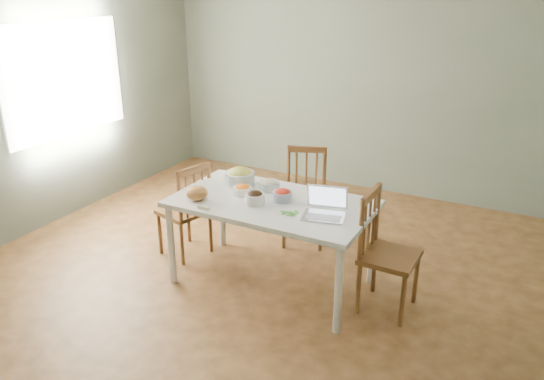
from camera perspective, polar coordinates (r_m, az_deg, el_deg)
The scene contains 19 objects.
floor at distance 4.97m, azimuth -1.71°, elevation -8.58°, with size 5.00×5.00×0.00m, color #482E14.
wall_back at distance 6.68m, azimuth 8.96°, elevation 11.47°, with size 5.00×0.00×2.70m, color slate.
wall_left at distance 6.06m, azimuth -23.20°, elevation 8.97°, with size 0.00×5.00×2.70m, color slate.
window_left at distance 6.21m, azimuth -21.16°, elevation 10.94°, with size 0.04×1.60×1.20m, color white.
dining_table at distance 4.61m, azimuth 0.00°, elevation -5.64°, with size 1.65×0.93×0.78m, color white, non-canonical shape.
chair_far at distance 5.30m, azimuth 3.46°, elevation -0.87°, with size 0.42×0.40×0.95m, color brown, non-canonical shape.
chair_left at distance 5.14m, azimuth -9.38°, elevation -1.98°, with size 0.41×0.39×0.93m, color brown, non-canonical shape.
chair_right at distance 4.31m, azimuth 12.50°, elevation -6.66°, with size 0.44×0.42×0.99m, color brown, non-canonical shape.
bread_boule at distance 4.50m, azimuth -8.00°, elevation -0.34°, with size 0.18×0.18×0.12m, color #C78B43.
butter_stick at distance 4.32m, azimuth -7.33°, elevation -1.88°, with size 0.10×0.03×0.03m, color #FEF8C9.
bowl_squash at distance 4.79m, azimuth -3.44°, elevation 1.48°, with size 0.26×0.26×0.15m, color gold, non-canonical shape.
bowl_carrot at distance 4.58m, azimuth -3.16°, elevation 0.05°, with size 0.16×0.16×0.09m, color orange, non-canonical shape.
bowl_onion at distance 4.66m, azimuth -0.31°, elevation 0.58°, with size 0.18×0.18×0.10m, color silver, non-canonical shape.
bowl_mushroom at distance 4.38m, azimuth -1.83°, elevation -0.82°, with size 0.16×0.16×0.11m, color black, non-canonical shape.
bowl_redpep at distance 4.44m, azimuth 1.11°, elevation -0.53°, with size 0.17×0.17×0.10m, color #B91B08, non-canonical shape.
bowl_broccoli at distance 4.49m, azimuth 4.71°, elevation -0.39°, with size 0.15×0.15×0.09m, color #0E3E09, non-canonical shape.
flatbread at distance 4.60m, azimuth 5.68°, elevation -0.36°, with size 0.22×0.22×0.02m, color tan.
basil_bunch at distance 4.22m, azimuth 1.79°, elevation -2.34°, with size 0.17×0.17×0.02m, color #2D781C, non-canonical shape.
laptop at distance 4.13m, azimuth 5.59°, elevation -1.52°, with size 0.32×0.29×0.22m, color silver, non-canonical shape.
Camera 1 is at (2.13, -3.73, 2.50)m, focal length 35.33 mm.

